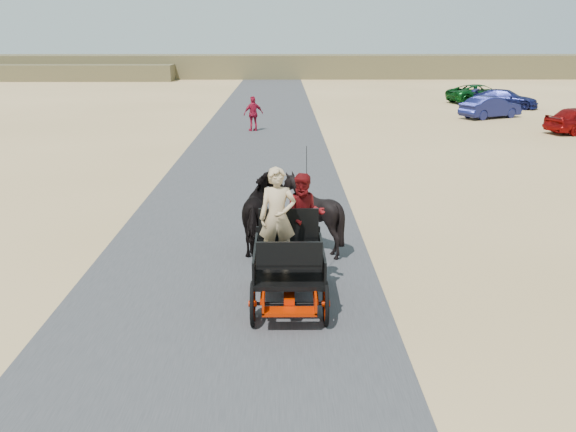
{
  "coord_description": "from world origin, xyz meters",
  "views": [
    {
      "loc": [
        1.07,
        -8.82,
        4.79
      ],
      "look_at": [
        1.18,
        3.64,
        1.2
      ],
      "focal_mm": 40.0,
      "sensor_mm": 36.0,
      "label": 1
    }
  ],
  "objects_px": {
    "horse_right": "(312,214)",
    "car_b": "(490,107)",
    "carriage": "(289,285)",
    "pedestrian": "(253,114)",
    "horse_left": "(263,214)",
    "car_d": "(480,94)",
    "car_c": "(505,99)"
  },
  "relations": [
    {
      "from": "carriage",
      "to": "horse_left",
      "type": "xyz_separation_m",
      "value": [
        -0.55,
        3.0,
        0.49
      ]
    },
    {
      "from": "horse_right",
      "to": "car_b",
      "type": "distance_m",
      "value": 25.71
    },
    {
      "from": "pedestrian",
      "to": "car_c",
      "type": "distance_m",
      "value": 18.75
    },
    {
      "from": "car_b",
      "to": "car_c",
      "type": "height_order",
      "value": "car_b"
    },
    {
      "from": "horse_left",
      "to": "car_b",
      "type": "distance_m",
      "value": 26.21
    },
    {
      "from": "horse_right",
      "to": "car_d",
      "type": "distance_m",
      "value": 33.9
    },
    {
      "from": "horse_right",
      "to": "pedestrian",
      "type": "height_order",
      "value": "pedestrian"
    },
    {
      "from": "horse_right",
      "to": "car_b",
      "type": "xyz_separation_m",
      "value": [
        11.29,
        23.09,
        -0.23
      ]
    },
    {
      "from": "pedestrian",
      "to": "car_d",
      "type": "relative_size",
      "value": 0.38
    },
    {
      "from": "horse_left",
      "to": "car_b",
      "type": "bearing_deg",
      "value": -118.22
    },
    {
      "from": "car_c",
      "to": "car_b",
      "type": "bearing_deg",
      "value": 179.18
    },
    {
      "from": "car_c",
      "to": "car_d",
      "type": "xyz_separation_m",
      "value": [
        -0.7,
        3.17,
        0.04
      ]
    },
    {
      "from": "car_b",
      "to": "car_c",
      "type": "xyz_separation_m",
      "value": [
        2.52,
        5.0,
        -0.02
      ]
    },
    {
      "from": "carriage",
      "to": "car_d",
      "type": "xyz_separation_m",
      "value": [
        13.66,
        34.26,
        0.28
      ]
    },
    {
      "from": "horse_left",
      "to": "car_c",
      "type": "relative_size",
      "value": 0.49
    },
    {
      "from": "car_b",
      "to": "horse_right",
      "type": "bearing_deg",
      "value": 125.7
    },
    {
      "from": "carriage",
      "to": "car_c",
      "type": "relative_size",
      "value": 0.58
    },
    {
      "from": "car_d",
      "to": "car_c",
      "type": "bearing_deg",
      "value": 177.17
    },
    {
      "from": "pedestrian",
      "to": "horse_right",
      "type": "bearing_deg",
      "value": 73.31
    },
    {
      "from": "horse_left",
      "to": "pedestrian",
      "type": "bearing_deg",
      "value": -86.84
    },
    {
      "from": "carriage",
      "to": "horse_left",
      "type": "height_order",
      "value": "horse_left"
    },
    {
      "from": "pedestrian",
      "to": "car_c",
      "type": "relative_size",
      "value": 0.42
    },
    {
      "from": "horse_right",
      "to": "car_b",
      "type": "bearing_deg",
      "value": -116.05
    },
    {
      "from": "car_b",
      "to": "carriage",
      "type": "bearing_deg",
      "value": 127.34
    },
    {
      "from": "horse_right",
      "to": "pedestrian",
      "type": "relative_size",
      "value": 0.98
    },
    {
      "from": "horse_right",
      "to": "carriage",
      "type": "bearing_deg",
      "value": 79.61
    },
    {
      "from": "carriage",
      "to": "car_d",
      "type": "bearing_deg",
      "value": 68.26
    },
    {
      "from": "carriage",
      "to": "pedestrian",
      "type": "bearing_deg",
      "value": 94.2
    },
    {
      "from": "car_c",
      "to": "car_d",
      "type": "bearing_deg",
      "value": 38.37
    },
    {
      "from": "horse_left",
      "to": "car_d",
      "type": "bearing_deg",
      "value": -114.45
    },
    {
      "from": "car_c",
      "to": "horse_right",
      "type": "bearing_deg",
      "value": 179.75
    },
    {
      "from": "carriage",
      "to": "pedestrian",
      "type": "xyz_separation_m",
      "value": [
        -1.55,
        21.18,
        0.5
      ]
    }
  ]
}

